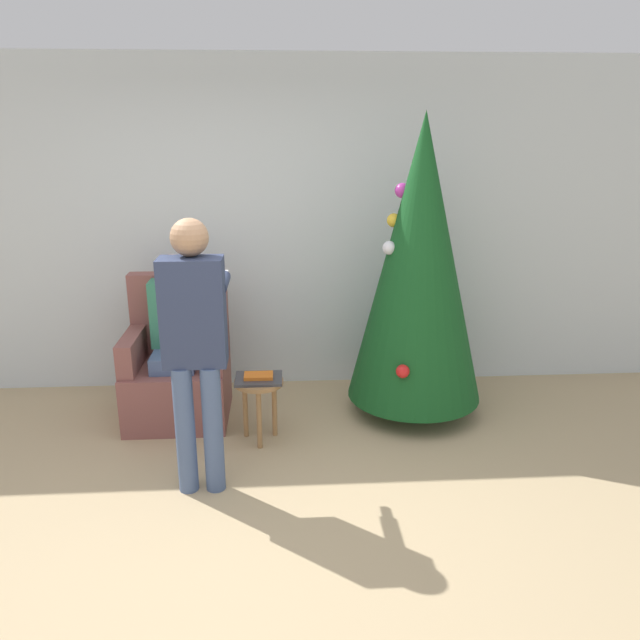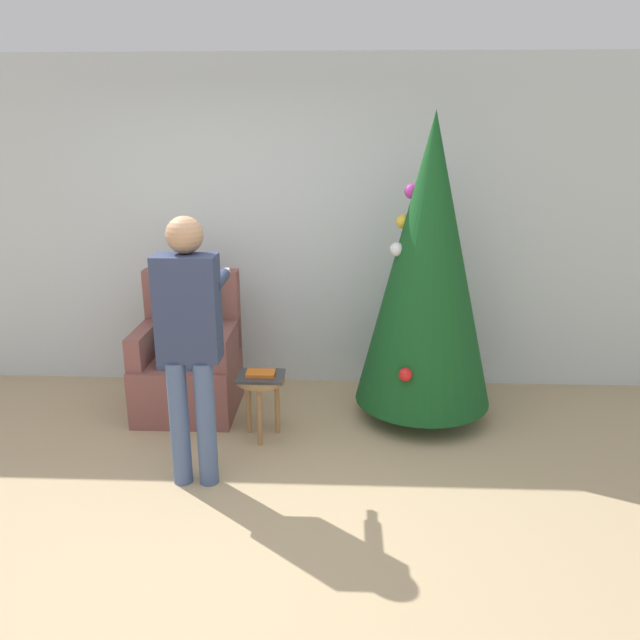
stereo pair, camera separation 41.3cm
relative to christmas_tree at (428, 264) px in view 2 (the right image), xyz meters
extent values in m
plane|color=tan|center=(-1.30, -1.54, -1.20)|extent=(14.00, 14.00, 0.00)
cube|color=silver|center=(-1.30, 0.69, 0.15)|extent=(8.00, 0.06, 2.70)
cylinder|color=brown|center=(0.00, 0.00, -1.13)|extent=(0.10, 0.10, 0.14)
cone|color=#144C1E|center=(0.00, 0.00, 0.00)|extent=(1.02, 1.02, 2.12)
sphere|color=red|center=(-0.17, -0.40, -0.70)|extent=(0.10, 0.10, 0.10)
sphere|color=#B23399|center=(-0.13, 0.07, 0.51)|extent=(0.11, 0.11, 0.11)
sphere|color=white|center=(-0.24, -0.05, 0.12)|extent=(0.10, 0.10, 0.10)
sphere|color=gold|center=(-0.19, 0.07, 0.29)|extent=(0.10, 0.10, 0.10)
cube|color=brown|center=(-1.81, 0.00, -0.98)|extent=(0.75, 0.70, 0.44)
cube|color=brown|center=(-1.81, 0.28, -0.44)|extent=(0.75, 0.14, 0.64)
cube|color=brown|center=(-2.13, 0.00, -0.64)|extent=(0.12, 0.63, 0.25)
cube|color=brown|center=(-1.50, 0.00, -0.64)|extent=(0.12, 0.63, 0.25)
cylinder|color=#475B84|center=(-1.91, -0.20, -0.98)|extent=(0.11, 0.11, 0.44)
cylinder|color=#475B84|center=(-1.71, -0.20, -0.98)|extent=(0.11, 0.11, 0.44)
cube|color=#475B84|center=(-1.81, -0.05, -0.70)|extent=(0.32, 0.40, 0.12)
cube|color=#337A5B|center=(-1.81, 0.10, -0.39)|extent=(0.36, 0.20, 0.50)
sphere|color=tan|center=(-1.81, 0.10, -0.04)|extent=(0.20, 0.20, 0.20)
cylinder|color=#475B84|center=(-1.61, -1.02, -0.80)|extent=(0.12, 0.12, 0.81)
cylinder|color=#475B84|center=(-1.44, -1.02, -0.80)|extent=(0.12, 0.12, 0.81)
cube|color=#2D3856|center=(-1.53, -0.96, -0.07)|extent=(0.37, 0.20, 0.64)
sphere|color=tan|center=(-1.53, -0.92, 0.36)|extent=(0.22, 0.22, 0.22)
cylinder|color=#2D3856|center=(-1.68, -0.77, 0.05)|extent=(0.08, 0.30, 0.08)
cylinder|color=#2D3856|center=(-1.37, -0.77, 0.05)|extent=(0.08, 0.30, 0.08)
cube|color=white|center=(-1.37, -0.58, 0.05)|extent=(0.04, 0.14, 0.04)
cylinder|color=#A37547|center=(-1.19, -0.40, -0.76)|extent=(0.34, 0.34, 0.03)
cylinder|color=#A37547|center=(-1.19, -0.52, -0.99)|extent=(0.04, 0.04, 0.43)
cylinder|color=#A37547|center=(-1.08, -0.34, -0.99)|extent=(0.04, 0.04, 0.43)
cylinder|color=#A37547|center=(-1.29, -0.34, -0.99)|extent=(0.04, 0.04, 0.43)
cube|color=#38383D|center=(-1.19, -0.40, -0.73)|extent=(0.33, 0.26, 0.02)
cube|color=orange|center=(-1.19, -0.40, -0.71)|extent=(0.20, 0.13, 0.02)
camera|label=1|loc=(-1.01, -4.44, 0.96)|focal=35.00mm
camera|label=2|loc=(-0.60, -4.45, 0.96)|focal=35.00mm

